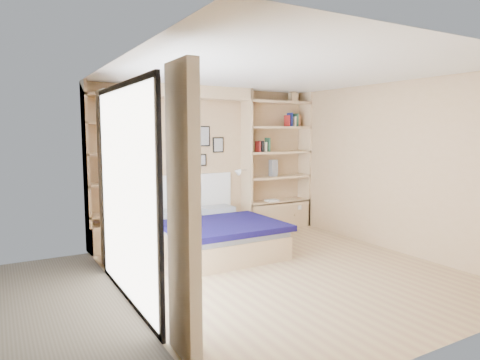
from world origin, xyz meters
TOP-DOWN VIEW (x-y plane):
  - ground at (0.00, 0.00)m, footprint 4.50×4.50m
  - room_shell at (-0.39, 1.52)m, footprint 4.50×4.50m
  - bed at (-0.35, 1.27)m, footprint 1.60×1.95m
  - photo_gallery at (-0.45, 2.22)m, footprint 1.48×0.02m
  - reading_lamps at (-0.30, 2.00)m, footprint 1.92×0.12m
  - shelf_decor at (1.05, 2.07)m, footprint 3.51×0.23m

SIDE VIEW (x-z plane):
  - ground at x=0.00m, z-range 0.00..0.00m
  - bed at x=-0.35m, z-range -0.27..0.80m
  - room_shell at x=-0.39m, z-range -1.17..3.33m
  - reading_lamps at x=-0.30m, z-range 1.03..1.17m
  - photo_gallery at x=-0.45m, z-range 1.19..2.01m
  - shelf_decor at x=1.05m, z-range 0.67..2.70m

